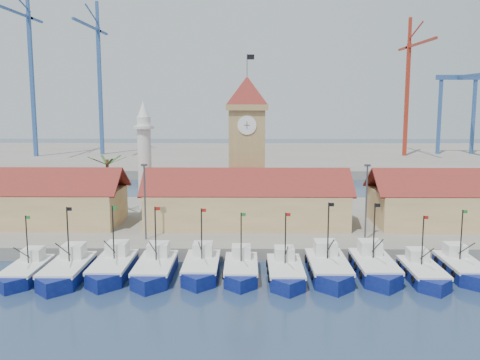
{
  "coord_description": "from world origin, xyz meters",
  "views": [
    {
      "loc": [
        -0.03,
        -49.64,
        17.87
      ],
      "look_at": [
        -0.88,
        18.0,
        7.75
      ],
      "focal_mm": 40.0,
      "sensor_mm": 36.0,
      "label": 1
    }
  ],
  "objects_px": {
    "boat_0": "(26,273)",
    "clock_tower": "(247,142)",
    "boat_5": "(241,271)",
    "minaret": "(145,156)"
  },
  "relations": [
    {
      "from": "clock_tower",
      "to": "minaret",
      "type": "bearing_deg",
      "value": 172.39
    },
    {
      "from": "minaret",
      "to": "clock_tower",
      "type": "bearing_deg",
      "value": -7.61
    },
    {
      "from": "boat_0",
      "to": "clock_tower",
      "type": "distance_m",
      "value": 34.73
    },
    {
      "from": "minaret",
      "to": "boat_5",
      "type": "bearing_deg",
      "value": -60.35
    },
    {
      "from": "clock_tower",
      "to": "minaret",
      "type": "xyz_separation_m",
      "value": [
        -15.0,
        2.0,
        -2.23
      ]
    },
    {
      "from": "boat_0",
      "to": "minaret",
      "type": "relative_size",
      "value": 0.55
    },
    {
      "from": "boat_5",
      "to": "clock_tower",
      "type": "relative_size",
      "value": 0.4
    },
    {
      "from": "clock_tower",
      "to": "boat_5",
      "type": "bearing_deg",
      "value": -91.42
    },
    {
      "from": "clock_tower",
      "to": "minaret",
      "type": "height_order",
      "value": "clock_tower"
    },
    {
      "from": "boat_5",
      "to": "clock_tower",
      "type": "bearing_deg",
      "value": 88.58
    }
  ]
}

